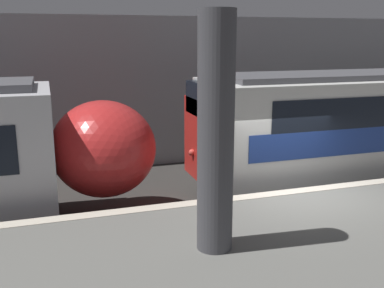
% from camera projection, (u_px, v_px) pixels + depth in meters
% --- Properties ---
extents(ground_plane, '(120.00, 120.00, 0.00)m').
position_uv_depth(ground_plane, '(292.00, 233.00, 10.01)').
color(ground_plane, '#33302D').
extents(platform, '(40.00, 4.69, 1.06)m').
position_uv_depth(platform, '(363.00, 260.00, 7.72)').
color(platform, slate).
rests_on(platform, ground).
extents(station_rear_barrier, '(50.00, 0.15, 4.94)m').
position_uv_depth(station_rear_barrier, '(199.00, 91.00, 15.41)').
color(station_rear_barrier, '#939399').
rests_on(station_rear_barrier, ground).
extents(support_pillar_near, '(0.55, 0.55, 3.61)m').
position_uv_depth(support_pillar_near, '(216.00, 135.00, 6.64)').
color(support_pillar_near, '#47474C').
rests_on(support_pillar_near, platform).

